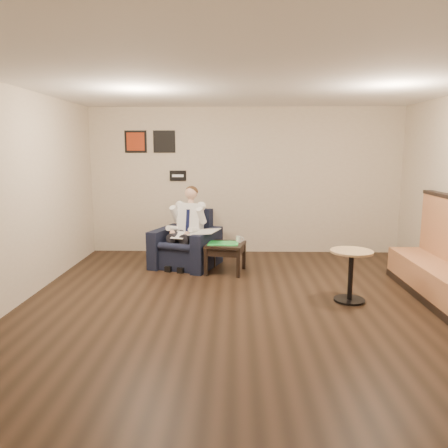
{
  "coord_description": "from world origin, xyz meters",
  "views": [
    {
      "loc": [
        -0.18,
        -5.46,
        2.0
      ],
      "look_at": [
        -0.36,
        1.2,
        0.86
      ],
      "focal_mm": 35.0,
      "sensor_mm": 36.0,
      "label": 1
    }
  ],
  "objects_px": {
    "banquette": "(448,253)",
    "seated_man": "(182,230)",
    "side_table": "(225,258)",
    "smartphone": "(231,241)",
    "coffee_mug": "(239,239)",
    "cafe_table": "(350,276)",
    "green_folder": "(223,243)",
    "armchair": "(186,239)"
  },
  "relations": [
    {
      "from": "banquette",
      "to": "cafe_table",
      "type": "relative_size",
      "value": 3.81
    },
    {
      "from": "cafe_table",
      "to": "smartphone",
      "type": "bearing_deg",
      "value": 136.97
    },
    {
      "from": "green_folder",
      "to": "coffee_mug",
      "type": "distance_m",
      "value": 0.28
    },
    {
      "from": "smartphone",
      "to": "banquette",
      "type": "height_order",
      "value": "banquette"
    },
    {
      "from": "side_table",
      "to": "cafe_table",
      "type": "distance_m",
      "value": 2.16
    },
    {
      "from": "side_table",
      "to": "cafe_table",
      "type": "height_order",
      "value": "cafe_table"
    },
    {
      "from": "armchair",
      "to": "coffee_mug",
      "type": "distance_m",
      "value": 0.96
    },
    {
      "from": "green_folder",
      "to": "smartphone",
      "type": "height_order",
      "value": "green_folder"
    },
    {
      "from": "coffee_mug",
      "to": "smartphone",
      "type": "bearing_deg",
      "value": 152.1
    },
    {
      "from": "side_table",
      "to": "smartphone",
      "type": "height_order",
      "value": "smartphone"
    },
    {
      "from": "seated_man",
      "to": "green_folder",
      "type": "xyz_separation_m",
      "value": [
        0.7,
        -0.27,
        -0.16
      ]
    },
    {
      "from": "side_table",
      "to": "smartphone",
      "type": "bearing_deg",
      "value": 61.85
    },
    {
      "from": "banquette",
      "to": "side_table",
      "type": "bearing_deg",
      "value": 154.85
    },
    {
      "from": "armchair",
      "to": "banquette",
      "type": "relative_size",
      "value": 0.38
    },
    {
      "from": "armchair",
      "to": "side_table",
      "type": "height_order",
      "value": "armchair"
    },
    {
      "from": "green_folder",
      "to": "banquette",
      "type": "xyz_separation_m",
      "value": [
        2.97,
        -1.36,
        0.18
      ]
    },
    {
      "from": "green_folder",
      "to": "coffee_mug",
      "type": "xyz_separation_m",
      "value": [
        0.25,
        0.11,
        0.04
      ]
    },
    {
      "from": "armchair",
      "to": "seated_man",
      "type": "height_order",
      "value": "seated_man"
    },
    {
      "from": "armchair",
      "to": "seated_man",
      "type": "distance_m",
      "value": 0.22
    },
    {
      "from": "smartphone",
      "to": "banquette",
      "type": "bearing_deg",
      "value": -7.56
    },
    {
      "from": "green_folder",
      "to": "coffee_mug",
      "type": "bearing_deg",
      "value": 22.9
    },
    {
      "from": "armchair",
      "to": "green_folder",
      "type": "distance_m",
      "value": 0.77
    },
    {
      "from": "cafe_table",
      "to": "seated_man",
      "type": "bearing_deg",
      "value": 146.64
    },
    {
      "from": "smartphone",
      "to": "cafe_table",
      "type": "bearing_deg",
      "value": -22.24
    },
    {
      "from": "armchair",
      "to": "seated_man",
      "type": "bearing_deg",
      "value": -90.0
    },
    {
      "from": "armchair",
      "to": "coffee_mug",
      "type": "xyz_separation_m",
      "value": [
        0.91,
        -0.29,
        0.06
      ]
    },
    {
      "from": "seated_man",
      "to": "coffee_mug",
      "type": "xyz_separation_m",
      "value": [
        0.95,
        -0.17,
        -0.12
      ]
    },
    {
      "from": "green_folder",
      "to": "side_table",
      "type": "bearing_deg",
      "value": 22.9
    },
    {
      "from": "banquette",
      "to": "cafe_table",
      "type": "bearing_deg",
      "value": 178.34
    },
    {
      "from": "seated_man",
      "to": "side_table",
      "type": "bearing_deg",
      "value": 0.1
    },
    {
      "from": "side_table",
      "to": "coffee_mug",
      "type": "bearing_deg",
      "value": 22.9
    },
    {
      "from": "seated_man",
      "to": "smartphone",
      "type": "bearing_deg",
      "value": 12.59
    },
    {
      "from": "seated_man",
      "to": "side_table",
      "type": "relative_size",
      "value": 2.21
    },
    {
      "from": "banquette",
      "to": "seated_man",
      "type": "bearing_deg",
      "value": 155.97
    },
    {
      "from": "armchair",
      "to": "green_folder",
      "type": "xyz_separation_m",
      "value": [
        0.66,
        -0.39,
        0.01
      ]
    },
    {
      "from": "seated_man",
      "to": "cafe_table",
      "type": "height_order",
      "value": "seated_man"
    },
    {
      "from": "green_folder",
      "to": "smartphone",
      "type": "xyz_separation_m",
      "value": [
        0.12,
        0.17,
        -0.0
      ]
    },
    {
      "from": "coffee_mug",
      "to": "smartphone",
      "type": "distance_m",
      "value": 0.15
    },
    {
      "from": "armchair",
      "to": "coffee_mug",
      "type": "bearing_deg",
      "value": 2.03
    },
    {
      "from": "smartphone",
      "to": "armchair",
      "type": "bearing_deg",
      "value": -174.76
    },
    {
      "from": "green_folder",
      "to": "banquette",
      "type": "bearing_deg",
      "value": -24.64
    },
    {
      "from": "side_table",
      "to": "green_folder",
      "type": "bearing_deg",
      "value": -157.1
    }
  ]
}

